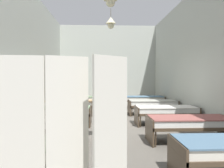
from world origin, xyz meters
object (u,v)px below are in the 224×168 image
bed_right_row_2 (166,111)px  bed_right_row_4 (144,99)px  bed_left_row_1 (45,124)px  bed_left_row_2 (60,111)px  bed_left_row_3 (69,104)px  nurse_mid_aisle (115,101)px  bed_left_row_4 (75,99)px  patient_seated_primary (71,98)px  nurse_near_aisle (112,105)px  patient_seated_secondary (60,105)px  privacy_screen (67,144)px  bed_left_row_0 (11,152)px  bed_right_row_3 (153,104)px  bed_right_row_1 (189,123)px

bed_right_row_2 → bed_right_row_4: size_ratio=1.00×
bed_left_row_1 → bed_left_row_2: bearing=90.0°
bed_left_row_3 → nurse_mid_aisle: (1.85, 0.36, 0.09)m
bed_left_row_1 → bed_left_row_4: size_ratio=1.00×
bed_left_row_2 → patient_seated_primary: patient_seated_primary is taller
nurse_near_aisle → patient_seated_secondary: (-1.27, -2.69, 0.34)m
privacy_screen → patient_seated_secondary: bearing=79.1°
bed_left_row_4 → nurse_mid_aisle: 2.40m
bed_left_row_0 → privacy_screen: bearing=-47.6°
bed_left_row_0 → bed_right_row_3: 6.59m
bed_left_row_0 → bed_left_row_1: bearing=90.0°
bed_left_row_4 → nurse_mid_aisle: nurse_mid_aisle is taller
bed_left_row_4 → patient_seated_secondary: bearing=-86.5°
bed_left_row_2 → bed_right_row_3: bearing=29.9°
patient_seated_secondary → bed_left_row_1: bearing=174.0°
bed_right_row_2 → patient_seated_secondary: patient_seated_secondary is taller
bed_left_row_2 → patient_seated_secondary: bearing=-79.8°
bed_left_row_1 → nurse_near_aisle: size_ratio=1.28×
bed_left_row_0 → bed_right_row_1: (3.30, 1.90, 0.00)m
nurse_near_aisle → bed_left_row_1: bearing=-13.6°
bed_left_row_2 → bed_right_row_4: 5.04m
bed_right_row_4 → patient_seated_primary: size_ratio=2.37×
bed_left_row_4 → patient_seated_secondary: 5.76m
bed_right_row_2 → nurse_near_aisle: 1.84m
bed_left_row_0 → patient_seated_secondary: bearing=79.4°
bed_right_row_2 → privacy_screen: privacy_screen is taller
bed_right_row_1 → bed_left_row_3: 5.04m
bed_left_row_0 → bed_left_row_3: 5.70m
bed_right_row_2 → privacy_screen: 5.40m
bed_right_row_4 → nurse_mid_aisle: bearing=-133.5°
bed_right_row_3 → privacy_screen: bearing=-109.3°
bed_left_row_0 → bed_right_row_2: 5.04m
bed_left_row_2 → privacy_screen: bearing=-78.9°
nurse_near_aisle → patient_seated_primary: 1.56m
patient_seated_primary → bed_left_row_3: bearing=100.0°
bed_left_row_1 → nurse_mid_aisle: 4.56m
bed_left_row_0 → bed_right_row_1: same height
nurse_near_aisle → nurse_mid_aisle: (0.22, 1.51, 0.00)m
bed_left_row_3 → bed_left_row_4: size_ratio=1.00×
bed_left_row_0 → patient_seated_primary: (0.35, 3.71, 0.43)m
bed_left_row_0 → bed_left_row_1: same height
bed_right_row_1 → nurse_near_aisle: 3.14m
bed_left_row_0 → patient_seated_secondary: (0.35, 1.86, 0.43)m
nurse_near_aisle → privacy_screen: bearing=11.0°
bed_left_row_2 → bed_right_row_3: size_ratio=1.00×
bed_left_row_2 → nurse_near_aisle: 1.79m
bed_left_row_1 → bed_left_row_3: (0.00, 3.80, 0.00)m
bed_left_row_1 → patient_seated_primary: bearing=79.1°
bed_right_row_2 → patient_seated_primary: bearing=-178.3°
bed_left_row_1 → nurse_near_aisle: (1.62, 2.65, 0.09)m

